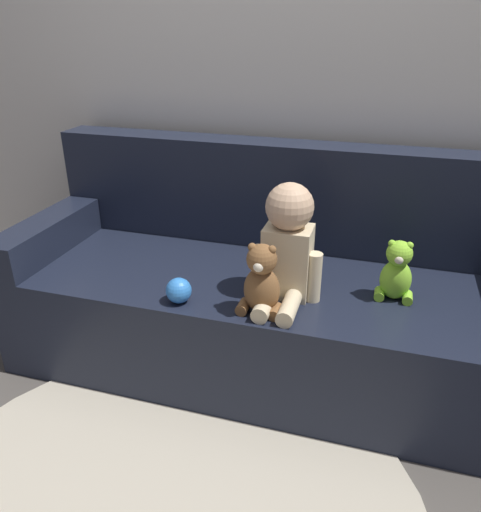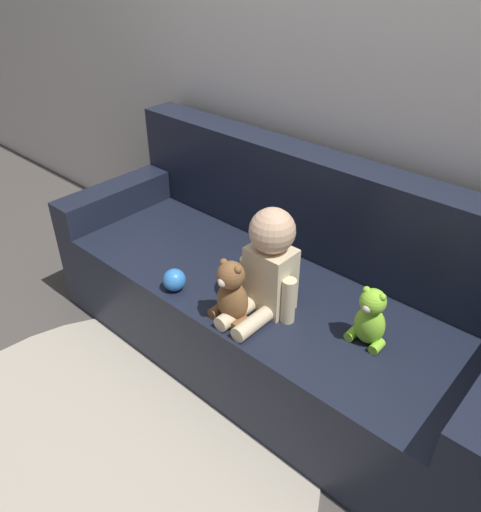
% 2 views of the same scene
% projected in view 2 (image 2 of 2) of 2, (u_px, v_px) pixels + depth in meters
% --- Properties ---
extents(ground_plane, '(12.00, 12.00, 0.00)m').
position_uv_depth(ground_plane, '(267.00, 354.00, 2.43)').
color(ground_plane, '#4C4742').
extents(wall_back, '(8.00, 0.05, 2.60)m').
position_uv_depth(wall_back, '(354.00, 56.00, 2.02)').
color(wall_back, silver).
rests_on(wall_back, ground_plane).
extents(couch, '(2.15, 0.82, 0.93)m').
position_uv_depth(couch, '(277.00, 296.00, 2.29)').
color(couch, black).
rests_on(couch, ground_plane).
extents(person_baby, '(0.27, 0.33, 0.44)m').
position_uv_depth(person_baby, '(268.00, 266.00, 1.90)').
color(person_baby, beige).
rests_on(person_baby, couch).
extents(teddy_bear_brown, '(0.16, 0.12, 0.27)m').
position_uv_depth(teddy_bear_brown, '(232.00, 294.00, 1.88)').
color(teddy_bear_brown, brown).
rests_on(teddy_bear_brown, couch).
extents(plush_toy_side, '(0.14, 0.11, 0.24)m').
position_uv_depth(plush_toy_side, '(370.00, 318.00, 1.78)').
color(plush_toy_side, '#8CD133').
rests_on(plush_toy_side, couch).
extents(toy_ball, '(0.10, 0.10, 0.10)m').
position_uv_depth(toy_ball, '(174.00, 280.00, 2.09)').
color(toy_ball, '#337FDB').
rests_on(toy_ball, couch).
extents(floor_rug, '(1.71, 1.71, 0.01)m').
position_uv_depth(floor_rug, '(100.00, 458.00, 1.95)').
color(floor_rug, '#B2A893').
rests_on(floor_rug, ground_plane).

